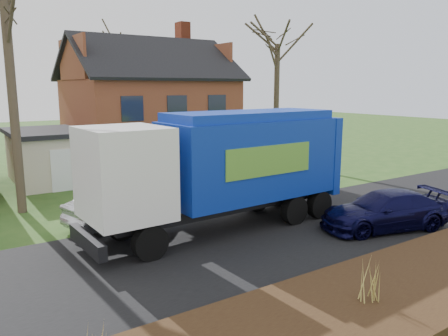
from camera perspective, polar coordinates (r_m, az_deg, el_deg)
ground at (r=15.44m, az=5.37°, el=-8.80°), size 120.00×120.00×0.00m
road at (r=15.43m, az=5.37°, el=-8.77°), size 80.00×7.00×0.02m
mulch_verge at (r=12.05m, az=21.95°, el=-14.53°), size 80.00×3.50×0.30m
main_house at (r=27.39m, az=-10.70°, el=8.12°), size 12.95×8.95×9.26m
garbage_truck at (r=15.57m, az=0.33°, el=0.70°), size 9.96×2.98×4.23m
silver_sedan at (r=16.92m, az=-12.95°, el=-4.73°), size 4.63×2.67×1.44m
navy_wagon at (r=16.93m, az=20.25°, el=-5.22°), size 5.14×3.23×1.39m
tree_front_east at (r=29.87m, az=7.07°, el=18.21°), size 4.04×4.04×11.23m
tree_back at (r=36.51m, az=-13.46°, el=16.32°), size 3.39×3.39×10.74m
grass_clump_mid at (r=10.69m, az=18.52°, el=-13.78°), size 0.36×0.29×1.00m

